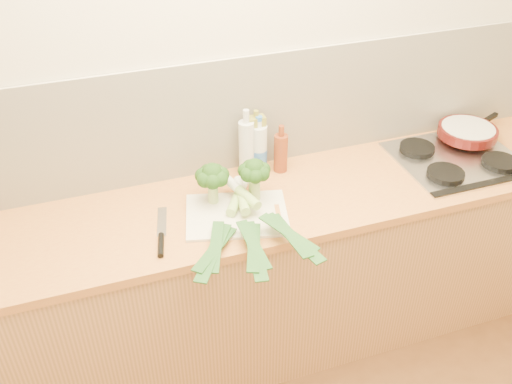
% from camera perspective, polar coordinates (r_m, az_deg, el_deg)
% --- Properties ---
extents(room_shell, '(3.50, 3.50, 3.50)m').
position_cam_1_polar(room_shell, '(2.57, -2.01, 7.67)').
color(room_shell, beige).
rests_on(room_shell, ground).
extents(counter, '(3.20, 0.62, 0.90)m').
position_cam_1_polar(counter, '(2.77, 0.11, -8.36)').
color(counter, '#BA824D').
rests_on(counter, ground).
extents(gas_hob, '(0.58, 0.50, 0.04)m').
position_cam_1_polar(gas_hob, '(2.91, 19.54, 3.26)').
color(gas_hob, silver).
rests_on(gas_hob, counter).
extents(chopping_board, '(0.48, 0.40, 0.01)m').
position_cam_1_polar(chopping_board, '(2.39, -1.94, -2.29)').
color(chopping_board, white).
rests_on(chopping_board, counter).
extents(broccoli_left, '(0.14, 0.15, 0.19)m').
position_cam_1_polar(broccoli_left, '(2.38, -4.40, 1.55)').
color(broccoli_left, '#A5BF6F').
rests_on(broccoli_left, chopping_board).
extents(broccoli_right, '(0.14, 0.14, 0.20)m').
position_cam_1_polar(broccoli_right, '(2.39, -0.16, 1.98)').
color(broccoli_right, '#A5BF6F').
rests_on(broccoli_right, chopping_board).
extents(leek_front, '(0.40, 0.61, 0.04)m').
position_cam_1_polar(leek_front, '(2.35, -2.55, -2.10)').
color(leek_front, white).
rests_on(leek_front, chopping_board).
extents(leek_mid, '(0.17, 0.65, 0.04)m').
position_cam_1_polar(leek_mid, '(2.31, -1.00, -2.22)').
color(leek_mid, white).
rests_on(leek_mid, chopping_board).
extents(leek_back, '(0.22, 0.65, 0.04)m').
position_cam_1_polar(leek_back, '(2.32, 0.26, -1.50)').
color(leek_back, white).
rests_on(leek_back, chopping_board).
extents(chefs_knife, '(0.10, 0.32, 0.02)m').
position_cam_1_polar(chefs_knife, '(2.29, -9.46, -4.67)').
color(chefs_knife, silver).
rests_on(chefs_knife, counter).
extents(skillet, '(0.41, 0.29, 0.05)m').
position_cam_1_polar(skillet, '(3.05, 20.43, 5.72)').
color(skillet, '#4E100D').
rests_on(skillet, gas_hob).
extents(oil_tin, '(0.08, 0.05, 0.31)m').
position_cam_1_polar(oil_tin, '(2.61, 0.01, 4.87)').
color(oil_tin, olive).
rests_on(oil_tin, counter).
extents(glass_bottle, '(0.07, 0.07, 0.33)m').
position_cam_1_polar(glass_bottle, '(2.58, -0.96, 4.45)').
color(glass_bottle, silver).
rests_on(glass_bottle, counter).
extents(amber_bottle, '(0.06, 0.06, 0.24)m').
position_cam_1_polar(amber_bottle, '(2.63, 2.49, 3.99)').
color(amber_bottle, maroon).
rests_on(amber_bottle, counter).
extents(water_bottle, '(0.08, 0.08, 0.27)m').
position_cam_1_polar(water_bottle, '(2.61, 0.28, 4.20)').
color(water_bottle, silver).
rests_on(water_bottle, counter).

